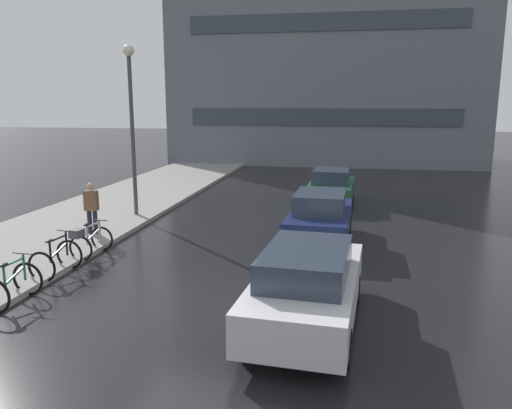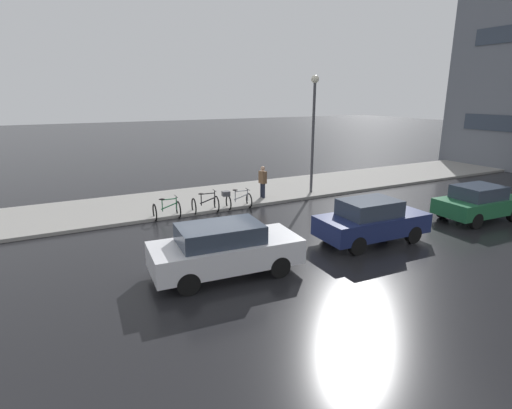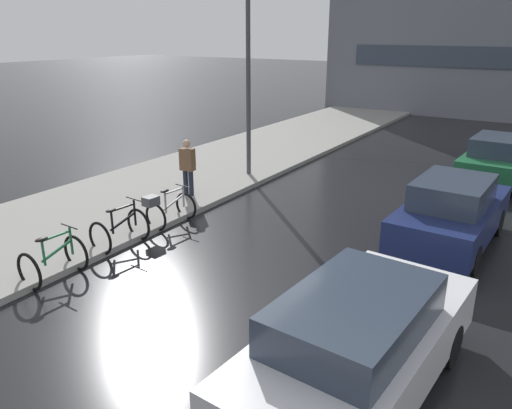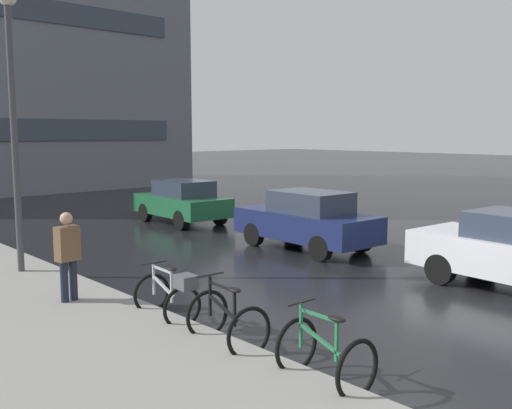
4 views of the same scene
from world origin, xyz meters
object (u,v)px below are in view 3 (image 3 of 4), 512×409
at_px(bicycle_second, 120,230).
at_px(bicycle_third, 167,208).
at_px(bicycle_nearest, 53,260).
at_px(car_navy, 452,212).
at_px(car_green, 498,159).
at_px(pedestrian, 188,166).
at_px(streetlamp, 248,53).
at_px(car_white, 358,343).

bearing_deg(bicycle_second, bicycle_third, 88.50).
distance_m(bicycle_nearest, car_navy, 8.41).
distance_m(bicycle_nearest, bicycle_third, 3.28).
xyz_separation_m(car_green, pedestrian, (-7.14, -6.54, 0.22)).
xyz_separation_m(bicycle_third, car_green, (6.26, 8.44, 0.27)).
height_order(bicycle_second, pedestrian, pedestrian).
height_order(bicycle_third, car_navy, car_navy).
distance_m(bicycle_second, bicycle_third, 1.49).
distance_m(bicycle_third, streetlamp, 5.90).
height_order(bicycle_third, pedestrian, pedestrian).
bearing_deg(pedestrian, bicycle_third, -64.97).
bearing_deg(bicycle_second, car_green, 57.64).
distance_m(pedestrian, streetlamp, 4.10).
distance_m(car_navy, car_green, 5.93).
bearing_deg(pedestrian, car_green, 42.49).
xyz_separation_m(bicycle_nearest, bicycle_second, (-0.09, 1.79, 0.00)).
relative_size(bicycle_nearest, bicycle_second, 0.95).
bearing_deg(bicycle_second, car_white, -15.62).
distance_m(bicycle_nearest, bicycle_second, 1.79).
relative_size(bicycle_nearest, car_navy, 0.27).
xyz_separation_m(car_white, car_green, (0.06, 11.68, -0.05)).
bearing_deg(streetlamp, bicycle_nearest, -84.75).
xyz_separation_m(car_white, pedestrian, (-7.08, 5.14, 0.17)).
bearing_deg(bicycle_third, bicycle_second, -91.50).
height_order(bicycle_second, streetlamp, streetlamp).
xyz_separation_m(bicycle_third, streetlamp, (-0.68, 4.73, 3.46)).
bearing_deg(streetlamp, car_navy, -17.95).
xyz_separation_m(bicycle_second, pedestrian, (-0.85, 3.39, 0.57)).
bearing_deg(bicycle_second, bicycle_nearest, -87.10).
bearing_deg(bicycle_second, car_navy, 33.05).
bearing_deg(streetlamp, car_green, 28.18).
bearing_deg(bicycle_nearest, bicycle_second, 92.90).
relative_size(bicycle_nearest, bicycle_third, 0.80).
relative_size(bicycle_nearest, car_green, 0.29).
bearing_deg(streetlamp, bicycle_third, -81.77).
xyz_separation_m(bicycle_nearest, car_navy, (6.07, 5.80, 0.39)).
distance_m(car_green, streetlamp, 8.49).
bearing_deg(car_navy, car_green, 88.74).
bearing_deg(bicycle_nearest, car_white, 0.40).
distance_m(bicycle_second, streetlamp, 7.18).
height_order(bicycle_nearest, streetlamp, streetlamp).
distance_m(bicycle_third, car_white, 7.00).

